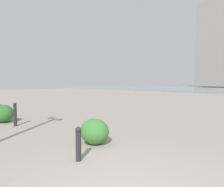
# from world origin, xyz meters

# --- Properties ---
(bollard_near) EXTENTS (0.13, 0.13, 0.74)m
(bollard_near) POSITION_xyz_m (1.57, -0.45, 0.39)
(bollard_near) COLOR #232328
(bollard_near) RESTS_ON ground
(bollard_mid) EXTENTS (0.13, 0.13, 0.89)m
(bollard_mid) POSITION_xyz_m (6.10, -1.10, 0.46)
(bollard_mid) COLOR #232328
(bollard_mid) RESTS_ON ground
(shrub_low) EXTENTS (0.82, 0.74, 0.70)m
(shrub_low) POSITION_xyz_m (2.19, -1.51, 0.35)
(shrub_low) COLOR #387533
(shrub_low) RESTS_ON ground
(shrub_tall) EXTENTS (0.85, 0.76, 0.72)m
(shrub_tall) POSITION_xyz_m (7.15, -1.10, 0.36)
(shrub_tall) COLOR #2D6628
(shrub_tall) RESTS_ON ground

